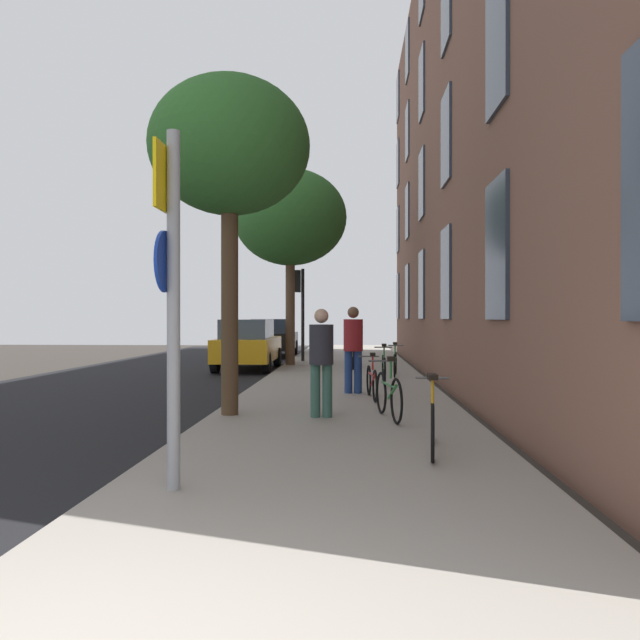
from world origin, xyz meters
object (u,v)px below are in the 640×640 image
Objects in this scene: sign_post at (171,282)px; bicycle_3 at (384,369)px; car_0 at (248,344)px; pedestrian_0 at (321,355)px; bicycle_1 at (389,394)px; bicycle_5 at (352,357)px; bicycle_0 at (432,421)px; bicycle_4 at (395,363)px; traffic_light at (300,298)px; car_1 at (273,337)px; bicycle_2 at (372,381)px; tree_far at (290,218)px; pedestrian_1 at (353,344)px; tree_near at (230,149)px.

bicycle_3 is at bearing 75.09° from sign_post.
pedestrian_0 is at bearing -74.41° from car_0.
bicycle_5 is (-0.56, 9.60, -0.03)m from bicycle_1.
bicycle_0 is 9.60m from bicycle_4.
traffic_light is at bearing 90.83° from sign_post.
car_1 is at bearing 108.97° from traffic_light.
tree_far is at bearing 105.53° from bicycle_2.
bicycle_2 is at bearing -99.18° from bicycle_4.
bicycle_3 is (2.63, -8.21, -1.92)m from traffic_light.
tree_far is at bearing 113.61° from bicycle_3.
traffic_light is at bearing 61.03° from car_0.
bicycle_0 is 0.39× the size of car_0.
bicycle_2 is (2.03, 6.53, -1.54)m from sign_post.
pedestrian_1 is (0.51, 3.20, 0.05)m from pedestrian_0.
tree_far is 6.86m from bicycle_4.
car_1 is (-4.37, 19.91, 0.36)m from bicycle_0.
bicycle_1 reaches higher than bicycle_5.
tree_far is at bearing 102.44° from bicycle_0.
bicycle_2 is 2.43m from bicycle_3.
bicycle_3 is at bearing 81.66° from bicycle_2.
sign_post is 1.91× the size of bicycle_1.
car_0 is at bearing 108.54° from bicycle_0.
tree_near is at bearing -121.02° from bicycle_3.
bicycle_4 is at bearing 73.84° from pedestrian_1.
traffic_light is 2.03× the size of bicycle_4.
tree_near is 3.19× the size of bicycle_1.
traffic_light is 3.17m from tree_far.
traffic_light is (-0.25, 17.14, 0.41)m from sign_post.
traffic_light is 2.00× the size of bicycle_2.
bicycle_1 is 1.21m from pedestrian_0.
pedestrian_0 is (-1.21, -4.71, 0.59)m from bicycle_3.
bicycle_3 is at bearing 87.99° from bicycle_1.
bicycle_3 is at bearing 75.54° from pedestrian_0.
sign_post is 0.50× the size of tree_far.
traffic_light is 11.03m from bicycle_2.
traffic_light is at bearing 117.69° from bicycle_4.
car_1 reaches higher than bicycle_1.
traffic_light is 8.83m from bicycle_3.
pedestrian_1 is at bearing -106.16° from bicycle_4.
car_0 is (-4.08, 5.58, 0.34)m from bicycle_3.
pedestrian_0 is (-1.42, 2.49, 0.62)m from bicycle_0.
sign_post reaches higher than pedestrian_0.
bicycle_5 is (1.90, -3.41, -1.95)m from traffic_light.
pedestrian_0 is at bearing 119.58° from bicycle_0.
traffic_light is 15.79m from bicycle_0.
bicycle_1 reaches higher than bicycle_4.
pedestrian_0 reaches higher than bicycle_1.
bicycle_1 reaches higher than bicycle_0.
bicycle_2 is 8.82m from car_0.
car_1 is (-1.47, 17.21, -3.56)m from tree_near.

